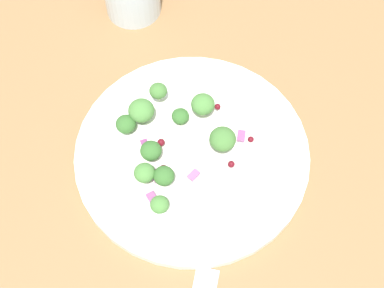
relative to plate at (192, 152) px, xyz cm
name	(u,v)px	position (x,y,z in cm)	size (l,w,h in cm)	color
ground_plane	(207,138)	(-2.19, 2.58, -1.86)	(180.00, 180.00, 2.00)	olive
plate	(192,152)	(0.00, 0.00, 0.00)	(26.69, 26.69, 1.70)	white
dressing_pool	(192,150)	(0.00, 0.00, 0.44)	(15.48, 15.48, 0.20)	white
broccoli_floret_0	(144,173)	(2.15, -5.96, 2.38)	(2.28, 2.28, 2.31)	#ADD18E
broccoli_floret_1	(180,116)	(-3.99, -0.17, 1.58)	(2.01, 2.01, 2.03)	#9EC684
broccoli_floret_2	(141,111)	(-5.50, -4.32, 2.43)	(2.99, 2.99, 3.03)	#8EB77A
broccoli_floret_3	(158,91)	(-7.56, -1.77, 2.41)	(2.10, 2.10, 2.13)	#ADD18E
broccoli_floret_4	(223,139)	(0.92, 3.22, 2.77)	(2.94, 2.94, 2.98)	#8EB77A
broccoli_floret_5	(151,151)	(-0.33, -4.60, 2.17)	(2.37, 2.37, 2.40)	#8EB77A
broccoli_floret_6	(126,124)	(-4.67, -6.40, 1.80)	(2.32, 2.32, 2.35)	#9EC684
broccoli_floret_7	(164,176)	(3.06, -4.08, 2.29)	(2.28, 2.28, 2.31)	#ADD18E
broccoli_floret_8	(206,104)	(-4.14, 2.92, 2.60)	(2.72, 2.72, 2.75)	#ADD18E
broccoli_floret_9	(160,205)	(5.83, -5.35, 1.72)	(2.00, 2.00, 2.03)	#9EC684
cranberry_0	(164,169)	(1.57, -3.77, 0.87)	(0.97, 0.97, 0.97)	#4C0A14
cranberry_1	(251,139)	(0.84, 6.75, 0.73)	(0.70, 0.70, 0.70)	maroon
cranberry_2	(161,142)	(-1.53, -3.17, 1.26)	(0.86, 0.86, 0.86)	maroon
cranberry_3	(218,107)	(-4.16, 4.41, 1.26)	(0.73, 0.73, 0.73)	maroon
cranberry_4	(231,164)	(3.21, 3.56, 0.87)	(0.78, 0.78, 0.78)	maroon
onion_bit_0	(144,143)	(-2.48, -4.92, 0.50)	(0.82, 1.35, 0.31)	#843D75
onion_bit_1	(194,175)	(3.19, -0.80, 0.76)	(0.81, 1.31, 0.48)	#A35B93
onion_bit_2	(241,136)	(0.20, 5.81, 0.97)	(0.87, 1.38, 0.33)	#934C84
onion_bit_3	(152,197)	(4.39, -5.87, 0.87)	(1.05, 0.95, 0.45)	#934C84
onion_bit_4	(156,176)	(2.12, -4.77, 0.87)	(1.34, 1.11, 0.34)	#A35B93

